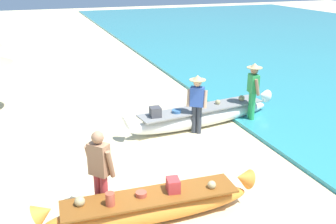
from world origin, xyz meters
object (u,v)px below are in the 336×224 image
(boat_orange_foreground, at_px, (151,206))
(boat_white_midground, at_px, (202,116))
(person_vendor_hatted, at_px, (197,100))
(person_tourist_customer, at_px, (100,169))
(person_vendor_assistant, at_px, (253,88))

(boat_orange_foreground, bearing_deg, boat_white_midground, 53.85)
(boat_white_midground, distance_m, person_vendor_hatted, 0.85)
(boat_white_midground, xyz_separation_m, person_tourist_customer, (-3.52, -3.24, 0.62))
(person_tourist_customer, height_order, person_vendor_assistant, person_vendor_assistant)
(boat_white_midground, distance_m, person_vendor_assistant, 1.68)
(boat_orange_foreground, relative_size, boat_white_midground, 0.83)
(person_vendor_hatted, relative_size, person_vendor_assistant, 0.93)
(person_tourist_customer, bearing_deg, boat_orange_foreground, -33.03)
(boat_orange_foreground, xyz_separation_m, person_tourist_customer, (-0.78, 0.51, 0.65))
(boat_white_midground, xyz_separation_m, person_vendor_assistant, (1.50, -0.22, 0.73))
(boat_orange_foreground, xyz_separation_m, person_vendor_assistant, (4.23, 3.53, 0.75))
(person_vendor_hatted, distance_m, person_vendor_assistant, 1.87)
(boat_orange_foreground, height_order, person_tourist_customer, person_tourist_customer)
(boat_orange_foreground, relative_size, person_tourist_customer, 2.46)
(boat_white_midground, height_order, person_vendor_hatted, person_vendor_hatted)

